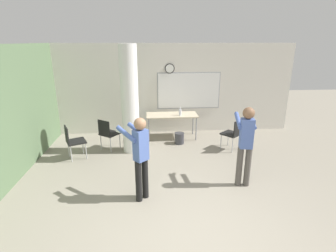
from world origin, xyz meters
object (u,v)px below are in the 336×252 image
Objects in this scene: folding_table at (172,116)px; chair_mid_room at (233,132)px; bottle_on_table at (180,112)px; chair_by_left_wall at (73,140)px; person_playing_front at (140,153)px; chair_near_pillar at (108,132)px; person_playing_side at (246,141)px.

chair_mid_room is (1.57, -1.09, -0.18)m from folding_table.
bottle_on_table reaches higher than chair_by_left_wall.
chair_by_left_wall and chair_mid_room have the same top height.
chair_mid_room is 0.54× the size of person_playing_front.
person_playing_front reaches higher than chair_mid_room.
folding_table is 1.76× the size of chair_near_pillar.
folding_table is 3.36m from person_playing_front.
bottle_on_table is 0.29× the size of chair_near_pillar.
person_playing_front is at bearing -68.91° from chair_near_pillar.
bottle_on_table is 2.18m from chair_near_pillar.
chair_near_pillar is (0.79, 0.50, 0.00)m from chair_by_left_wall.
chair_by_left_wall is 0.52× the size of person_playing_side.
bottle_on_table reaches higher than folding_table.
chair_mid_room is at bearing 41.26° from person_playing_front.
person_playing_side is 1.04× the size of person_playing_front.
person_playing_side is at bearing -22.46° from chair_by_left_wall.
person_playing_front is (0.93, -2.42, 0.43)m from chair_near_pillar.
chair_mid_room is at bearing -34.85° from folding_table.
bottle_on_table is 0.29× the size of chair_by_left_wall.
chair_mid_room is (1.33, -0.96, -0.33)m from bottle_on_table.
person_playing_side is at bearing -34.59° from chair_near_pillar.
person_playing_side reaches higher than bottle_on_table.
chair_by_left_wall reaches higher than folding_table.
person_playing_front is (-2.08, -0.34, -0.04)m from person_playing_side.
person_playing_front is at bearing -48.02° from chair_by_left_wall.
chair_by_left_wall is 0.94m from chair_near_pillar.
folding_table is 0.31m from bottle_on_table.
folding_table is 0.92× the size of person_playing_side.
bottle_on_table is 0.16× the size of person_playing_front.
chair_near_pillar is at bearing -155.71° from folding_table.
chair_mid_room is 3.39m from chair_near_pillar.
chair_by_left_wall is at bearing -153.06° from folding_table.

